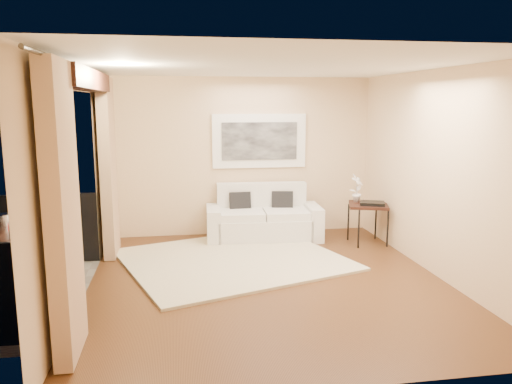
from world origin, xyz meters
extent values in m
plane|color=#533018|center=(0.00, 0.00, 0.00)|extent=(5.00, 5.00, 0.00)
plane|color=white|center=(0.00, 0.00, 2.70)|extent=(5.00, 5.00, 0.00)
plane|color=beige|center=(0.00, 2.50, 1.35)|extent=(4.50, 0.00, 4.50)
plane|color=beige|center=(0.00, -2.50, 1.35)|extent=(4.50, 0.00, 4.50)
plane|color=beige|center=(2.25, 0.00, 1.35)|extent=(0.00, 5.00, 5.00)
plane|color=beige|center=(-2.25, 1.85, 1.35)|extent=(0.00, 2.70, 2.70)
plane|color=beige|center=(-2.25, -1.85, 1.35)|extent=(0.00, 2.70, 2.70)
plane|color=beige|center=(-2.25, 0.00, 2.55)|extent=(0.00, 2.40, 2.40)
cube|color=black|center=(-2.13, 0.00, 2.52)|extent=(0.28, 2.40, 0.22)
cube|color=#605B56|center=(-3.15, 0.00, -0.06)|extent=(1.80, 2.60, 0.12)
cube|color=black|center=(-3.15, 1.27, 0.50)|extent=(1.80, 0.06, 1.00)
cube|color=tan|center=(-2.11, 1.55, 1.32)|extent=(0.16, 0.75, 2.62)
cube|color=tan|center=(-2.11, -1.55, 1.32)|extent=(0.16, 0.75, 2.62)
cylinder|color=#4C473F|center=(-2.11, 0.00, 2.63)|extent=(0.04, 4.80, 0.04)
cube|color=white|center=(0.30, 2.47, 1.62)|extent=(1.62, 0.05, 0.92)
cube|color=black|center=(0.30, 2.44, 1.62)|extent=(1.30, 0.02, 0.64)
cube|color=beige|center=(-0.34, 0.93, 0.02)|extent=(3.61, 3.37, 0.04)
cube|color=silver|center=(0.30, 2.02, 0.19)|extent=(1.58, 0.89, 0.38)
cube|color=silver|center=(0.32, 2.34, 0.54)|extent=(1.54, 0.28, 0.74)
cube|color=silver|center=(-0.54, 2.06, 0.28)|extent=(0.26, 0.82, 0.56)
cube|color=silver|center=(1.14, 1.98, 0.28)|extent=(0.26, 0.82, 0.56)
cube|color=silver|center=(-0.07, 2.01, 0.44)|extent=(0.76, 0.76, 0.13)
cube|color=silver|center=(0.67, 1.97, 0.44)|extent=(0.76, 0.76, 0.13)
cube|color=black|center=(-0.07, 2.22, 0.60)|extent=(0.37, 0.18, 0.37)
cube|color=black|center=(0.66, 2.18, 0.60)|extent=(0.38, 0.23, 0.37)
cube|color=black|center=(1.93, 1.50, 0.64)|extent=(0.76, 0.76, 0.04)
cylinder|color=black|center=(1.69, 1.26, 0.31)|extent=(0.03, 0.03, 0.61)
cylinder|color=black|center=(2.17, 1.26, 0.31)|extent=(0.03, 0.03, 0.61)
cylinder|color=black|center=(1.69, 1.74, 0.31)|extent=(0.03, 0.03, 0.61)
cylinder|color=black|center=(2.17, 1.74, 0.31)|extent=(0.03, 0.03, 0.61)
cube|color=black|center=(1.96, 1.41, 0.68)|extent=(0.46, 0.40, 0.05)
imported|color=white|center=(1.79, 1.67, 0.89)|extent=(0.29, 0.28, 0.46)
cube|color=black|center=(-2.87, -0.36, 0.82)|extent=(0.87, 0.87, 0.06)
cylinder|color=black|center=(-2.57, -0.65, 0.39)|extent=(0.04, 0.04, 0.78)
cylinder|color=black|center=(-3.16, -0.07, 0.39)|extent=(0.04, 0.04, 0.78)
cylinder|color=black|center=(-2.57, -0.07, 0.39)|extent=(0.04, 0.04, 0.78)
cube|color=black|center=(-2.99, 1.00, 0.45)|extent=(0.54, 0.54, 0.05)
cube|color=black|center=(-3.05, 0.82, 0.70)|extent=(0.41, 0.19, 0.55)
cylinder|color=black|center=(-2.77, 1.10, 0.22)|extent=(0.03, 0.03, 0.43)
cylinder|color=black|center=(-3.09, 1.22, 0.22)|extent=(0.03, 0.03, 0.43)
cylinder|color=black|center=(-2.88, 0.78, 0.22)|extent=(0.03, 0.03, 0.43)
cylinder|color=black|center=(-3.20, 0.90, 0.22)|extent=(0.03, 0.03, 0.43)
cube|color=black|center=(-3.17, 0.10, 0.68)|extent=(0.41, 0.09, 0.53)
cylinder|color=black|center=(-3.05, -0.27, 0.21)|extent=(0.03, 0.03, 0.42)
cylinder|color=black|center=(-3.01, 0.06, 0.21)|extent=(0.03, 0.03, 0.42)
cylinder|color=silver|center=(-3.06, -0.22, 0.94)|extent=(0.18, 0.18, 0.20)
cylinder|color=red|center=(-2.86, -0.22, 0.88)|extent=(0.06, 0.06, 0.07)
cylinder|color=white|center=(-2.87, -0.52, 0.93)|extent=(0.04, 0.04, 0.18)
cylinder|color=silver|center=(-2.74, -0.47, 0.90)|extent=(0.06, 0.06, 0.12)
cylinder|color=silver|center=(-2.70, -0.36, 0.90)|extent=(0.06, 0.06, 0.12)
camera|label=1|loc=(-1.13, -6.00, 2.26)|focal=35.00mm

